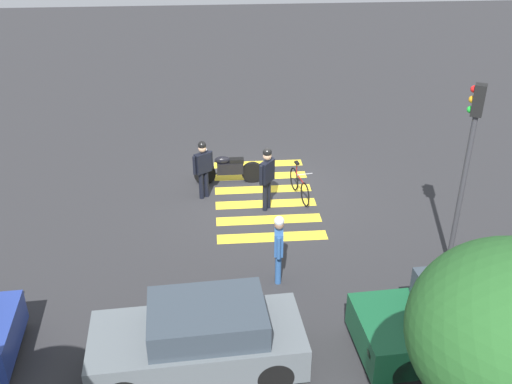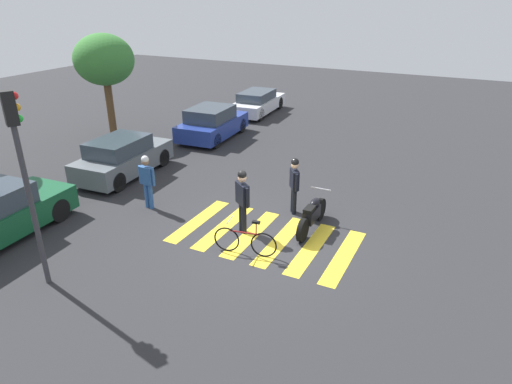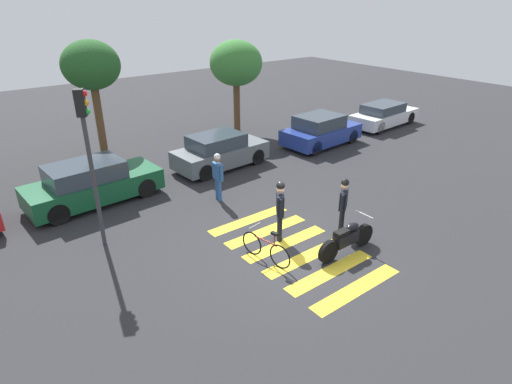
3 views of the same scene
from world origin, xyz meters
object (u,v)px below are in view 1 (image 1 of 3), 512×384
Objects in this scene: police_motorcycle at (229,169)px; car_green_compact at (474,319)px; officer_by_motorcycle at (203,165)px; officer_on_foot at (267,174)px; traffic_light_pole at (469,150)px; leaning_bicycle at (299,185)px; pedestrian_bystander at (279,245)px; car_grey_coupe at (200,339)px.

car_green_compact is (-4.53, 7.62, 0.25)m from police_motorcycle.
officer_by_motorcycle is (0.77, 0.88, 0.58)m from police_motorcycle.
traffic_light_pole is (-4.22, 2.96, 1.91)m from officer_on_foot.
police_motorcycle is 1.12× the size of officer_on_foot.
leaning_bicycle is 7.00m from car_green_compact.
pedestrian_bystander is (-0.95, 5.11, 0.54)m from police_motorcycle.
car_green_compact is (-5.29, 6.75, -0.32)m from officer_by_motorcycle.
car_green_compact reaches higher than leaning_bicycle.
officer_on_foot is 5.50m from traffic_light_pole.
officer_by_motorcycle is 1.03× the size of pedestrian_bystander.
pedestrian_bystander is 0.38× the size of car_green_compact.
officer_on_foot is at bearing -35.04° from traffic_light_pole.
officer_on_foot is 6.89m from car_green_compact.
pedestrian_bystander is (0.06, 3.40, -0.11)m from officer_on_foot.
pedestrian_bystander is at bearing 5.90° from traffic_light_pole.
car_green_compact is at bearing 128.13° from officer_by_motorcycle.
traffic_light_pole is at bearing -153.17° from car_grey_coupe.
officer_by_motorcycle is at bearing -67.96° from pedestrian_bystander.
officer_on_foot is at bearing -91.01° from pedestrian_bystander.
car_grey_coupe is at bearing 66.61° from leaning_bicycle.
pedestrian_bystander is 4.75m from traffic_light_pole.
traffic_light_pole is at bearing -174.10° from pedestrian_bystander.
officer_on_foot is at bearing -107.05° from car_grey_coupe.
officer_on_foot is at bearing -59.23° from car_green_compact.
traffic_light_pole is at bearing 147.68° from officer_by_motorcycle.
police_motorcycle is 7.79m from car_grey_coupe.
traffic_light_pole reaches higher than pedestrian_bystander.
pedestrian_bystander reaches higher than car_grey_coupe.
car_green_compact is at bearing 110.87° from leaning_bicycle.
police_motorcycle is at bearing -41.78° from traffic_light_pole.
car_green_compact reaches higher than car_grey_coupe.
leaning_bicycle is 7.26m from car_grey_coupe.
traffic_light_pole reaches higher than car_green_compact.
car_grey_coupe is (0.08, 6.86, -0.34)m from officer_by_motorcycle.
car_grey_coupe is (1.79, 2.63, -0.31)m from pedestrian_bystander.
pedestrian_bystander is at bearing 112.04° from officer_by_motorcycle.
pedestrian_bystander is at bearing 74.88° from leaning_bicycle.
car_green_compact is at bearing 120.77° from officer_on_foot.
officer_by_motorcycle reaches higher than car_grey_coupe.
leaning_bicycle is 1.40m from officer_on_foot.
leaning_bicycle is at bearing -148.76° from officer_on_foot.
traffic_light_pole is (-6.07, -3.07, 2.32)m from car_grey_coupe.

